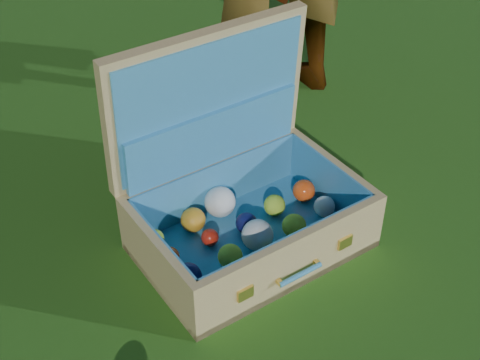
% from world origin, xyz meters
% --- Properties ---
extents(ground, '(60.00, 60.00, 0.00)m').
position_xyz_m(ground, '(0.00, 0.00, 0.00)').
color(ground, '#215114').
rests_on(ground, ground).
extents(suitcase, '(0.61, 0.50, 0.52)m').
position_xyz_m(suitcase, '(-0.19, 0.21, 0.15)').
color(suitcase, tan).
rests_on(suitcase, ground).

